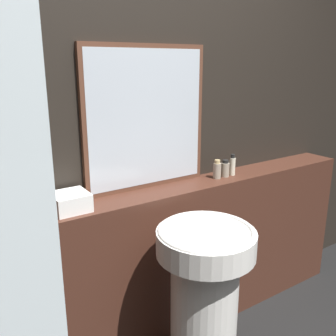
{
  "coord_description": "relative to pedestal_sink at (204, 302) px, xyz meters",
  "views": [
    {
      "loc": [
        -1.12,
        -0.38,
        1.68
      ],
      "look_at": [
        -0.07,
        1.19,
        1.14
      ],
      "focal_mm": 40.0,
      "sensor_mm": 36.0,
      "label": 1
    }
  ],
  "objects": [
    {
      "name": "mirror",
      "position": [
        0.0,
        0.54,
        0.85
      ],
      "size": [
        0.76,
        0.03,
        0.8
      ],
      "color": "#563323",
      "rests_on": "vanity_counter"
    },
    {
      "name": "pedestal_sink",
      "position": [
        0.0,
        0.0,
        0.0
      ],
      "size": [
        0.48,
        0.48,
        0.92
      ],
      "color": "silver",
      "rests_on": "ground_plane"
    },
    {
      "name": "wall_back",
      "position": [
        0.07,
        0.59,
        0.73
      ],
      "size": [
        8.0,
        0.06,
        2.5
      ],
      "color": "black",
      "rests_on": "ground_plane"
    },
    {
      "name": "towel_stack",
      "position": [
        -0.49,
        0.45,
        0.5
      ],
      "size": [
        0.17,
        0.17,
        0.09
      ],
      "color": "white",
      "rests_on": "vanity_counter"
    },
    {
      "name": "vanity_counter",
      "position": [
        0.07,
        0.45,
        -0.03
      ],
      "size": [
        2.86,
        0.24,
        0.97
      ],
      "color": "#422319",
      "rests_on": "ground_plane"
    },
    {
      "name": "lotion_bottle",
      "position": [
        0.58,
        0.45,
        0.52
      ],
      "size": [
        0.04,
        0.04,
        0.14
      ],
      "color": "beige",
      "rests_on": "vanity_counter"
    },
    {
      "name": "conditioner_bottle",
      "position": [
        0.52,
        0.45,
        0.51
      ],
      "size": [
        0.05,
        0.05,
        0.11
      ],
      "color": "gray",
      "rests_on": "vanity_counter"
    },
    {
      "name": "shampoo_bottle",
      "position": [
        0.45,
        0.45,
        0.51
      ],
      "size": [
        0.05,
        0.05,
        0.12
      ],
      "color": "gray",
      "rests_on": "vanity_counter"
    }
  ]
}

